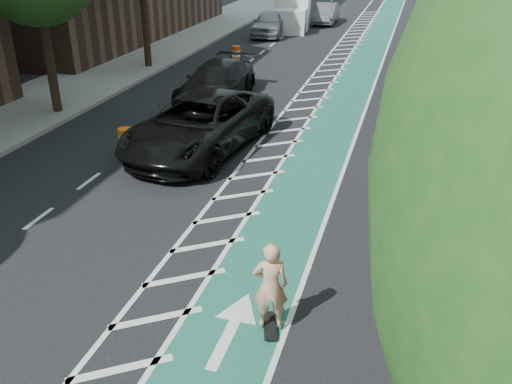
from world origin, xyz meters
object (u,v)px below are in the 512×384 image
at_px(suv_near, 200,124).
at_px(barrel_a, 126,141).
at_px(suv_far, 216,82).
at_px(skateboarder, 270,286).

height_order(suv_near, barrel_a, suv_near).
relative_size(suv_far, barrel_a, 6.87).
distance_m(skateboarder, suv_near, 9.41).
xyz_separation_m(suv_near, barrel_a, (-2.37, -0.83, -0.55)).
relative_size(skateboarder, barrel_a, 2.23).
distance_m(suv_near, suv_far, 5.84).
xyz_separation_m(suv_near, suv_far, (-1.48, 5.65, -0.13)).
bearing_deg(suv_near, suv_far, 112.16).
xyz_separation_m(skateboarder, suv_far, (-6.10, 13.85, -0.20)).
distance_m(skateboarder, barrel_a, 10.18).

